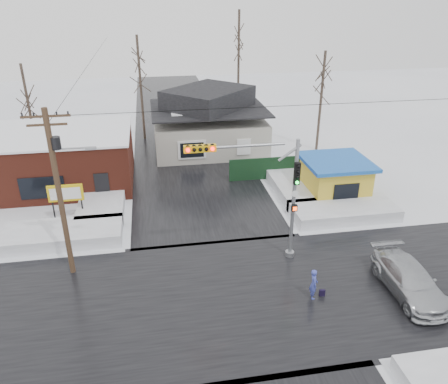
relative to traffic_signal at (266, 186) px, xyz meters
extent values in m
plane|color=white|center=(-2.43, -2.97, -4.54)|extent=(120.00, 120.00, 0.00)
cube|color=black|center=(-2.43, -2.97, -4.53)|extent=(10.00, 120.00, 0.02)
cube|color=black|center=(-2.43, -2.97, -4.53)|extent=(120.00, 10.00, 0.02)
cube|color=white|center=(-11.43, 4.03, -4.14)|extent=(7.00, 3.00, 0.80)
cube|color=white|center=(6.57, 4.03, -4.14)|extent=(7.00, 3.00, 0.80)
cube|color=white|center=(-9.43, 9.03, -4.14)|extent=(3.00, 8.00, 0.80)
cube|color=white|center=(4.57, 9.03, -4.14)|extent=(3.00, 8.00, 0.80)
cylinder|color=gray|center=(1.57, 0.03, -1.04)|extent=(0.20, 0.20, 7.00)
cylinder|color=gray|center=(1.57, 0.03, -4.39)|extent=(0.50, 0.50, 0.30)
cylinder|color=gray|center=(-1.43, 0.03, 2.26)|extent=(4.60, 0.14, 0.14)
cube|color=gold|center=(-3.43, 0.03, 2.26)|extent=(1.60, 0.28, 0.35)
sphere|color=#FF0C0C|center=(-4.03, -0.13, 2.26)|extent=(0.20, 0.20, 0.20)
sphere|color=#FF0C0C|center=(-2.83, -0.13, 2.26)|extent=(0.20, 0.20, 0.20)
cube|color=black|center=(1.57, -0.17, 0.66)|extent=(0.30, 0.22, 1.20)
sphere|color=#0CE533|center=(1.57, -0.31, 0.21)|extent=(0.18, 0.18, 0.18)
cube|color=black|center=(1.57, -0.17, -1.34)|extent=(0.30, 0.20, 0.35)
cylinder|color=#382619|center=(-10.43, 0.53, -0.04)|extent=(0.28, 0.28, 9.00)
cube|color=#382619|center=(-10.43, 0.53, 4.06)|extent=(2.20, 0.10, 0.10)
cube|color=#382619|center=(-10.43, 0.53, 3.66)|extent=(1.80, 0.10, 0.10)
cylinder|color=black|center=(-10.18, 0.53, 2.76)|extent=(0.44, 0.44, 0.60)
cylinder|color=gray|center=(-9.53, 0.53, 2.46)|extent=(1.80, 0.08, 0.08)
cube|color=gray|center=(-8.63, 0.53, 2.41)|extent=(0.50, 0.22, 0.12)
cube|color=maroon|center=(-13.43, 13.03, -2.54)|extent=(12.00, 8.00, 4.00)
cube|color=white|center=(-13.43, 13.03, -0.49)|extent=(12.20, 8.20, 0.15)
cube|color=black|center=(-13.43, 9.01, -3.14)|extent=(3.00, 0.08, 1.60)
cube|color=black|center=(-9.43, 9.01, -3.44)|extent=(1.00, 0.08, 2.20)
cylinder|color=black|center=(-12.33, 6.53, -3.64)|extent=(0.10, 0.10, 1.80)
cylinder|color=black|center=(-10.53, 6.53, -3.64)|extent=(0.10, 0.10, 1.80)
cube|color=gold|center=(-11.43, 6.53, -2.54)|extent=(2.20, 0.18, 1.10)
cube|color=white|center=(-11.43, 6.42, -2.54)|extent=(1.90, 0.02, 0.80)
cube|color=#B4B0A3|center=(-0.43, 19.03, -3.04)|extent=(10.00, 8.00, 3.00)
cube|color=black|center=(-0.43, 19.03, -0.64)|extent=(10.40, 8.40, 0.12)
pyramid|color=black|center=(-0.43, 19.03, 0.32)|extent=(9.00, 7.00, 1.80)
cube|color=maroon|center=(2.77, 20.03, 0.36)|extent=(0.70, 0.70, 1.40)
cube|color=white|center=(-2.43, 14.98, -3.14)|extent=(2.40, 0.12, 1.60)
cube|color=gold|center=(7.07, 7.03, -3.24)|extent=(4.00, 4.00, 2.60)
cube|color=#1738AE|center=(7.07, 7.03, -1.79)|extent=(4.60, 4.60, 0.25)
cube|color=black|center=(7.07, 5.00, -3.24)|extent=(1.80, 0.06, 1.20)
cube|color=black|center=(4.07, 11.03, -3.64)|extent=(8.00, 0.12, 1.80)
cylinder|color=#332821|center=(-6.43, 23.03, 0.46)|extent=(0.24, 0.24, 10.00)
cylinder|color=#332821|center=(3.57, 25.03, 1.46)|extent=(0.24, 0.24, 12.00)
cylinder|color=#332821|center=(9.57, 17.03, -0.04)|extent=(0.24, 0.24, 9.00)
cylinder|color=#332821|center=(-16.43, 21.03, -0.54)|extent=(0.24, 0.24, 8.00)
imported|color=#3C46A8|center=(1.57, -3.70, -3.73)|extent=(0.49, 0.65, 1.61)
imported|color=#B7BABF|center=(6.40, -4.13, -3.79)|extent=(2.15, 5.20, 1.50)
cube|color=black|center=(2.07, -3.68, -4.36)|extent=(0.29, 0.15, 0.35)
camera|label=1|loc=(-5.69, -20.06, 9.41)|focal=35.00mm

